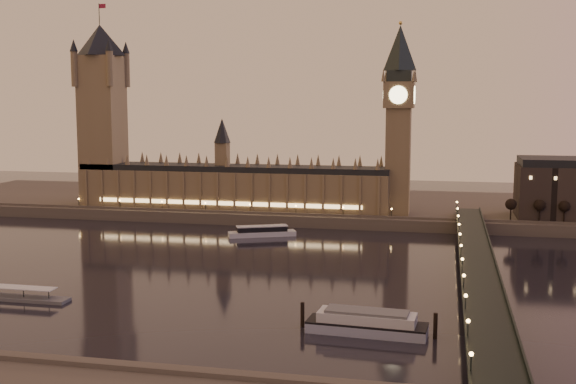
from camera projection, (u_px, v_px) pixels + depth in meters
The scene contains 12 objects.
ground at pixel (242, 270), 291.36m from camera, with size 700.00×700.00×0.00m, color black.
far_embankment at pixel (362, 207), 444.47m from camera, with size 560.00×130.00×6.00m, color #423D35.
palace_of_westminster at pixel (232, 182), 414.41m from camera, with size 180.00×26.62×52.00m.
victoria_tower at pixel (102, 104), 425.89m from camera, with size 31.68×31.68×118.00m.
big_ben at pixel (399, 108), 389.05m from camera, with size 17.68×17.68×104.00m.
westminster_bridge at pixel (476, 268), 271.15m from camera, with size 13.20×260.00×15.30m.
bare_tree_0 at pixel (509, 206), 371.42m from camera, with size 5.16×5.16×10.50m.
bare_tree_1 at pixel (536, 207), 368.53m from camera, with size 5.16×5.16×10.50m.
bare_tree_2 at pixel (564, 208), 365.65m from camera, with size 5.16×5.16×10.50m.
cruise_boat_a at pixel (262, 232), 363.52m from camera, with size 33.89×20.54×5.42m.
moored_barge at pixel (367, 323), 211.48m from camera, with size 40.66×12.19×7.47m.
pontoon_pier at pixel (13, 296), 248.02m from camera, with size 40.07×6.68×10.68m.
Camera 1 is at (79.53, -274.41, 67.89)m, focal length 45.00 mm.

